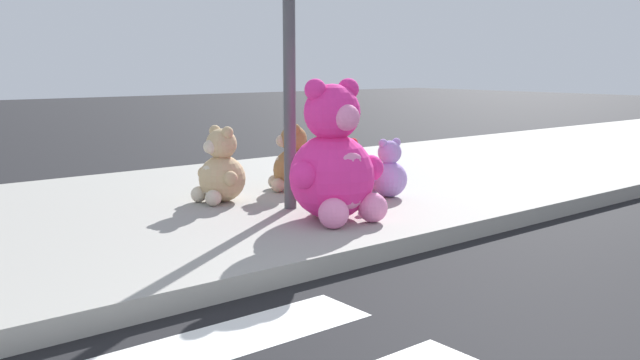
# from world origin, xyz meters

# --- Properties ---
(sidewalk) EXTENTS (28.00, 4.40, 0.15)m
(sidewalk) POSITION_xyz_m (0.00, 5.20, 0.07)
(sidewalk) COLOR #9E9B93
(sidewalk) RESTS_ON ground_plane
(sign_pole) EXTENTS (0.56, 0.11, 3.20)m
(sign_pole) POSITION_xyz_m (1.00, 4.40, 1.85)
(sign_pole) COLOR #4C4C51
(sign_pole) RESTS_ON sidewalk
(plush_pink_large) EXTENTS (0.91, 0.81, 1.18)m
(plush_pink_large) POSITION_xyz_m (1.03, 3.81, 0.62)
(plush_pink_large) COLOR #F22D93
(plush_pink_large) RESTS_ON sidewalk
(plush_lavender) EXTENTS (0.45, 0.40, 0.58)m
(plush_lavender) POSITION_xyz_m (2.08, 4.24, 0.38)
(plush_lavender) COLOR #B28CD8
(plush_lavender) RESTS_ON sidewalk
(plush_tan) EXTENTS (0.50, 0.56, 0.73)m
(plush_tan) POSITION_xyz_m (0.66, 5.06, 0.44)
(plush_tan) COLOR tan
(plush_tan) RESTS_ON sidewalk
(plush_red) EXTENTS (0.43, 0.43, 0.60)m
(plush_red) POSITION_xyz_m (1.63, 4.39, 0.39)
(plush_red) COLOR red
(plush_red) RESTS_ON sidewalk
(plush_brown) EXTENTS (0.50, 0.50, 0.70)m
(plush_brown) POSITION_xyz_m (1.56, 5.14, 0.43)
(plush_brown) COLOR olive
(plush_brown) RESTS_ON sidewalk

